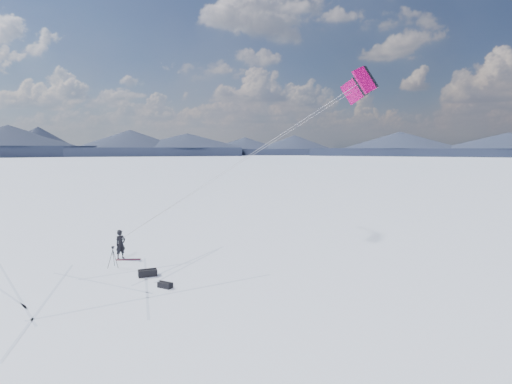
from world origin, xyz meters
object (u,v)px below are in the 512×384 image
(snowkiter, at_px, (121,259))
(gear_bag_a, at_px, (148,273))
(snowboard, at_px, (128,260))
(tripod, at_px, (113,254))
(gear_bag_b, at_px, (165,285))

(snowkiter, relative_size, gear_bag_a, 1.72)
(snowboard, height_order, tripod, tripod)
(gear_bag_a, xyz_separation_m, gear_bag_b, (1.72, -1.44, -0.05))
(tripod, xyz_separation_m, gear_bag_a, (2.67, -1.01, -0.60))
(gear_bag_a, bearing_deg, snowboard, 99.82)
(gear_bag_b, bearing_deg, snowboard, 151.28)
(snowboard, bearing_deg, tripod, -107.11)
(tripod, height_order, gear_bag_b, tripod)
(gear_bag_a, height_order, gear_bag_b, gear_bag_a)
(tripod, relative_size, gear_bag_b, 1.58)
(snowkiter, xyz_separation_m, gear_bag_b, (5.03, -4.23, 0.14))
(snowboard, height_order, gear_bag_b, gear_bag_b)
(snowkiter, relative_size, tripod, 1.46)
(snowkiter, bearing_deg, gear_bag_b, -105.20)
(tripod, bearing_deg, gear_bag_a, -13.07)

